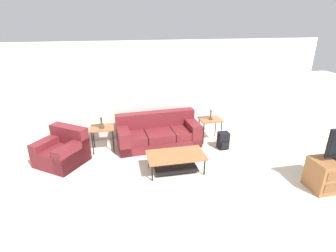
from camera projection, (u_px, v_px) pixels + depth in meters
wall_back at (164, 90)px, 7.07m from camera, size 8.90×0.06×2.60m
couch at (158, 134)px, 6.86m from camera, size 2.16×1.05×0.82m
armchair at (62, 151)px, 5.99m from camera, size 1.30×1.29×0.80m
coffee_table at (176, 159)px, 5.64m from camera, size 1.24×0.68×0.40m
side_table_left at (102, 130)px, 6.46m from camera, size 0.57×0.48×0.62m
side_table_right at (210, 121)px, 7.00m from camera, size 0.57×0.48×0.62m
table_lamp_left at (100, 111)px, 6.28m from camera, size 0.33×0.33×0.55m
table_lamp_right at (211, 104)px, 6.81m from camera, size 0.33×0.33×0.55m
backpack at (223, 141)px, 6.67m from camera, size 0.26×0.29×0.44m
picture_frame at (101, 126)px, 6.35m from camera, size 0.10×0.04×0.13m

